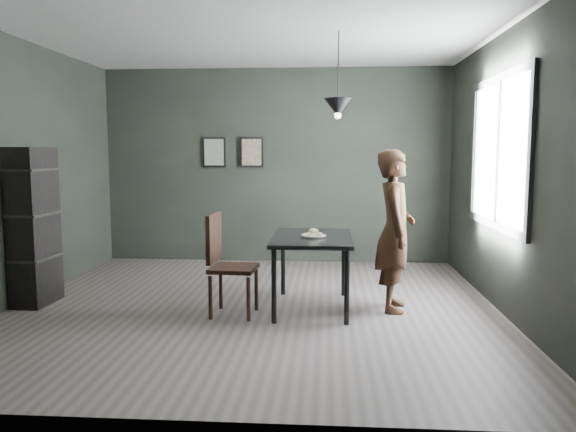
# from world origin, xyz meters

# --- Properties ---
(ground) EXTENTS (5.00, 5.00, 0.00)m
(ground) POSITION_xyz_m (0.00, 0.00, 0.00)
(ground) COLOR #3D3734
(ground) RESTS_ON ground
(back_wall) EXTENTS (5.00, 0.10, 2.80)m
(back_wall) POSITION_xyz_m (0.00, 2.50, 1.40)
(back_wall) COLOR black
(back_wall) RESTS_ON ground
(ceiling) EXTENTS (5.00, 5.00, 0.02)m
(ceiling) POSITION_xyz_m (0.00, 0.00, 2.80)
(ceiling) COLOR silver
(ceiling) RESTS_ON ground
(window_assembly) EXTENTS (0.04, 1.96, 1.56)m
(window_assembly) POSITION_xyz_m (2.47, 0.20, 1.60)
(window_assembly) COLOR white
(window_assembly) RESTS_ON ground
(cafe_table) EXTENTS (0.80, 1.20, 0.75)m
(cafe_table) POSITION_xyz_m (0.60, 0.00, 0.67)
(cafe_table) COLOR black
(cafe_table) RESTS_ON ground
(white_plate) EXTENTS (0.23, 0.23, 0.01)m
(white_plate) POSITION_xyz_m (0.62, -0.04, 0.76)
(white_plate) COLOR white
(white_plate) RESTS_ON cafe_table
(donut_pile) EXTENTS (0.16, 0.17, 0.07)m
(donut_pile) POSITION_xyz_m (0.62, -0.04, 0.79)
(donut_pile) COLOR beige
(donut_pile) RESTS_ON white_plate
(woman) EXTENTS (0.44, 0.63, 1.63)m
(woman) POSITION_xyz_m (1.43, 0.01, 0.82)
(woman) COLOR black
(woman) RESTS_ON ground
(wood_chair) EXTENTS (0.47, 0.47, 1.00)m
(wood_chair) POSITION_xyz_m (-0.25, -0.28, 0.57)
(wood_chair) COLOR black
(wood_chair) RESTS_ON ground
(shelf_unit) EXTENTS (0.33, 0.56, 1.65)m
(shelf_unit) POSITION_xyz_m (-2.32, -0.03, 0.83)
(shelf_unit) COLOR black
(shelf_unit) RESTS_ON ground
(pendant_lamp) EXTENTS (0.28, 0.28, 0.86)m
(pendant_lamp) POSITION_xyz_m (0.85, 0.10, 2.05)
(pendant_lamp) COLOR black
(pendant_lamp) RESTS_ON ground
(framed_print_left) EXTENTS (0.34, 0.04, 0.44)m
(framed_print_left) POSITION_xyz_m (-0.90, 2.47, 1.60)
(framed_print_left) COLOR black
(framed_print_left) RESTS_ON ground
(framed_print_right) EXTENTS (0.34, 0.04, 0.44)m
(framed_print_right) POSITION_xyz_m (-0.35, 2.47, 1.60)
(framed_print_right) COLOR black
(framed_print_right) RESTS_ON ground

